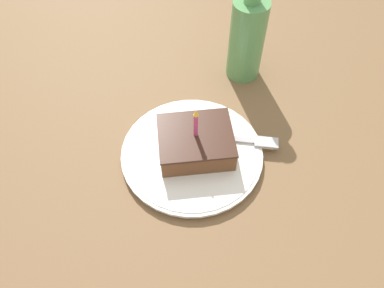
{
  "coord_description": "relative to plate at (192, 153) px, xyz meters",
  "views": [
    {
      "loc": [
        -0.41,
        0.02,
        0.58
      ],
      "look_at": [
        -0.01,
        -0.03,
        0.04
      ],
      "focal_mm": 35.0,
      "sensor_mm": 36.0,
      "label": 1
    }
  ],
  "objects": [
    {
      "name": "ground_plane",
      "position": [
        0.01,
        0.03,
        -0.03
      ],
      "size": [
        2.4,
        2.4,
        0.04
      ],
      "color": "brown",
      "rests_on": "ground"
    },
    {
      "name": "plate",
      "position": [
        0.0,
        0.0,
        0.0
      ],
      "size": [
        0.26,
        0.26,
        0.02
      ],
      "color": "white",
      "rests_on": "ground_plane"
    },
    {
      "name": "cake_slice",
      "position": [
        0.0,
        -0.01,
        0.03
      ],
      "size": [
        0.11,
        0.13,
        0.11
      ],
      "color": "brown",
      "rests_on": "plate"
    },
    {
      "name": "fork",
      "position": [
        0.02,
        -0.09,
        0.01
      ],
      "size": [
        0.06,
        0.19,
        0.0
      ],
      "color": "#B2B2B7",
      "rests_on": "plate"
    },
    {
      "name": "bottle",
      "position": [
        0.22,
        -0.14,
        0.09
      ],
      "size": [
        0.07,
        0.07,
        0.24
      ],
      "color": "#599959",
      "rests_on": "ground_plane"
    }
  ]
}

